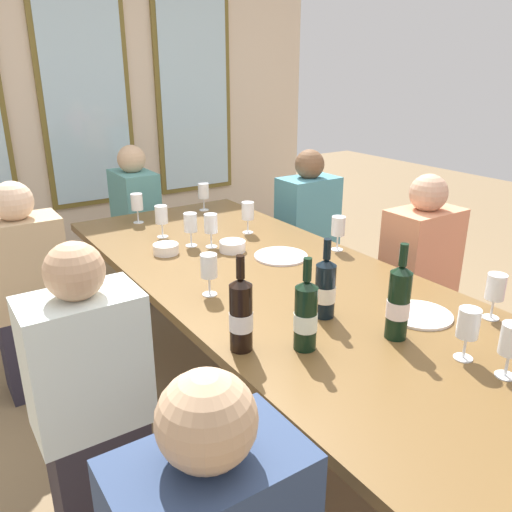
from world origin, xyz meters
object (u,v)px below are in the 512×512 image
Objects in this scene: wine_bottle_2 at (399,302)px; seated_person_0 at (92,403)px; wine_glass_11 at (137,203)px; white_plate_0 at (281,256)px; tasting_bowl_2 at (232,246)px; wine_glass_0 at (209,268)px; wine_glass_6 at (468,324)px; dining_table at (289,297)px; seated_person_1 at (418,283)px; white_plate_1 at (420,315)px; wine_glass_2 at (190,224)px; wine_glass_3 at (211,225)px; seated_person_3 at (307,237)px; wine_glass_10 at (161,216)px; wine_glass_5 at (338,228)px; wine_glass_9 at (248,212)px; wine_bottle_1 at (241,314)px; wine_glass_8 at (203,192)px; wine_bottle_0 at (325,288)px; wine_glass_7 at (496,288)px; wine_bottle_3 at (306,315)px; wine_glass_1 at (512,341)px; seated_person_6 at (137,228)px; tasting_bowl_1 at (166,249)px; seated_person_2 at (29,296)px.

wine_bottle_2 is 0.30× the size of seated_person_0.
seated_person_0 is at bearing -118.47° from wine_glass_11.
white_plate_0 is 0.25m from tasting_bowl_2.
wine_glass_0 and wine_glass_6 have the same top height.
seated_person_1 is at bearing 1.51° from dining_table.
wine_glass_2 reaches higher than white_plate_1.
wine_glass_3 is 1.04m from seated_person_3.
wine_glass_10 is at bearing 99.90° from wine_glass_6.
wine_bottle_2 is 0.88m from wine_glass_5.
wine_glass_9 is at bearing 70.98° from dining_table.
wine_bottle_1 is (-0.68, 0.17, 0.12)m from white_plate_1.
white_plate_0 is 0.88m from wine_bottle_1.
white_plate_1 is 1.37× the size of wine_glass_9.
wine_glass_8 is at bearing 87.80° from wine_glass_9.
seated_person_1 reaches higher than wine_glass_11.
seated_person_0 is (-0.89, -0.54, -0.24)m from tasting_bowl_2.
wine_glass_7 is at bearing -35.33° from wine_bottle_0.
dining_table is 0.54m from wine_glass_5.
wine_glass_3 is at bearing -42.45° from wine_glass_2.
wine_glass_3 is at bearing 123.56° from white_plate_0.
wine_glass_8 reaches higher than white_plate_0.
tasting_bowl_2 is 0.80m from wine_glass_8.
wine_glass_9 is (0.51, 1.14, -0.00)m from wine_bottle_3.
white_plate_1 is at bearing -90.60° from wine_glass_9.
wine_glass_1 is 0.16× the size of seated_person_1.
dining_table is at bearing -90.00° from seated_person_6.
seated_person_1 is (0.95, 0.33, -0.33)m from wine_bottle_0.
wine_bottle_3 is 2.54× the size of tasting_bowl_1.
tasting_bowl_1 is at bearing 48.83° from seated_person_0.
dining_table is 9.44× the size of wine_bottle_0.
wine_glass_0 is 0.83m from wine_glass_9.
wine_bottle_3 is 1.82× the size of wine_glass_0.
wine_glass_0 is at bearing -110.00° from wine_glass_2.
white_plate_0 is at bearing -38.61° from tasting_bowl_1.
wine_bottle_2 is 0.33m from wine_bottle_3.
wine_bottle_1 is at bearing -149.00° from wine_glass_5.
wine_glass_7 is at bearing -74.32° from white_plate_0.
tasting_bowl_2 is at bearing 48.74° from wine_glass_0.
wine_glass_0 is 1.00× the size of wine_glass_1.
seated_person_6 is (0.07, 2.08, -0.33)m from wine_bottle_0.
wine_bottle_1 is 0.81m from wine_glass_1.
tasting_bowl_2 is (-0.02, 1.05, -0.11)m from wine_bottle_2.
seated_person_2 reaches higher than white_plate_1.
white_plate_1 is at bearing 66.12° from wine_glass_6.
wine_glass_6 is at bearing -60.84° from seated_person_2.
seated_person_2 is at bearing 150.72° from tasting_bowl_2.
wine_glass_11 is (-0.07, 0.54, -0.00)m from wine_glass_2.
wine_glass_5 is (0.43, 0.77, -0.02)m from wine_bottle_2.
dining_table is at bearing 114.49° from white_plate_1.
wine_glass_0 is 1.10m from wine_glass_1.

